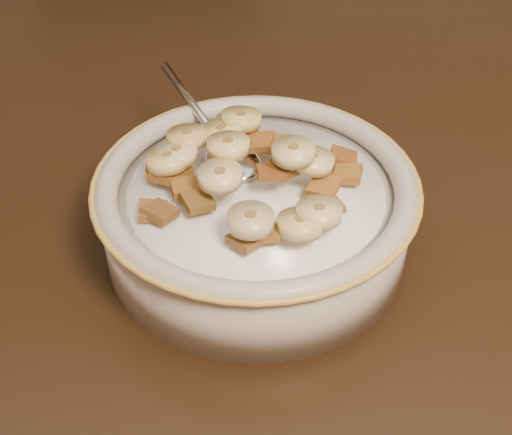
{
  "coord_description": "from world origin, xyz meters",
  "views": [
    {
      "loc": [
        0.12,
        -0.46,
        1.13
      ],
      "look_at": [
        0.12,
        -0.05,
        0.78
      ],
      "focal_mm": 50.0,
      "sensor_mm": 36.0,
      "label": 1
    }
  ],
  "objects_px": {
    "cereal_bowl": "(256,220)",
    "table": "(114,223)",
    "chair": "(142,77)",
    "spoon": "(233,161)"
  },
  "relations": [
    {
      "from": "cereal_bowl",
      "to": "spoon",
      "type": "height_order",
      "value": "spoon"
    },
    {
      "from": "cereal_bowl",
      "to": "table",
      "type": "bearing_deg",
      "value": 157.15
    },
    {
      "from": "chair",
      "to": "cereal_bowl",
      "type": "relative_size",
      "value": 4.27
    },
    {
      "from": "table",
      "to": "spoon",
      "type": "height_order",
      "value": "spoon"
    },
    {
      "from": "chair",
      "to": "spoon",
      "type": "height_order",
      "value": "chair"
    },
    {
      "from": "cereal_bowl",
      "to": "spoon",
      "type": "xyz_separation_m",
      "value": [
        -0.02,
        0.03,
        0.03
      ]
    },
    {
      "from": "chair",
      "to": "cereal_bowl",
      "type": "height_order",
      "value": "chair"
    },
    {
      "from": "table",
      "to": "spoon",
      "type": "xyz_separation_m",
      "value": [
        0.1,
        -0.02,
        0.08
      ]
    },
    {
      "from": "chair",
      "to": "spoon",
      "type": "xyz_separation_m",
      "value": [
        0.18,
        -0.7,
        0.32
      ]
    },
    {
      "from": "spoon",
      "to": "table",
      "type": "bearing_deg",
      "value": -38.65
    }
  ]
}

